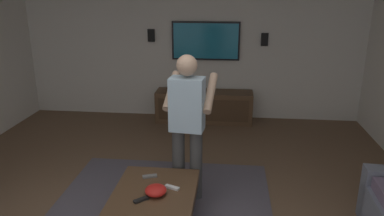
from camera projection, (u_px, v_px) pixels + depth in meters
wall_back_tv at (192, 40)px, 6.57m from camera, size 0.10×6.21×2.80m
area_rug at (159, 214)px, 3.90m from camera, size 2.47×2.38×0.01m
coffee_table at (155, 201)px, 3.62m from camera, size 1.00×0.80×0.40m
media_console at (204, 106)px, 6.58m from camera, size 0.45×1.70×0.55m
tv at (206, 41)px, 6.46m from camera, size 0.05×1.19×0.67m
person_standing at (187, 120)px, 3.98m from camera, size 0.58×0.58×1.64m
bowl at (156, 190)px, 3.52m from camera, size 0.21×0.21×0.09m
remote_white at (172, 187)px, 3.64m from camera, size 0.10×0.16×0.02m
remote_black at (141, 200)px, 3.43m from camera, size 0.13×0.14×0.02m
remote_grey at (150, 176)px, 3.85m from camera, size 0.09×0.16×0.02m
vase_round at (181, 85)px, 6.48m from camera, size 0.22×0.22×0.22m
wall_speaker_left at (265, 40)px, 6.36m from camera, size 0.06×0.12×0.22m
wall_speaker_right at (151, 35)px, 6.54m from camera, size 0.06×0.12×0.22m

